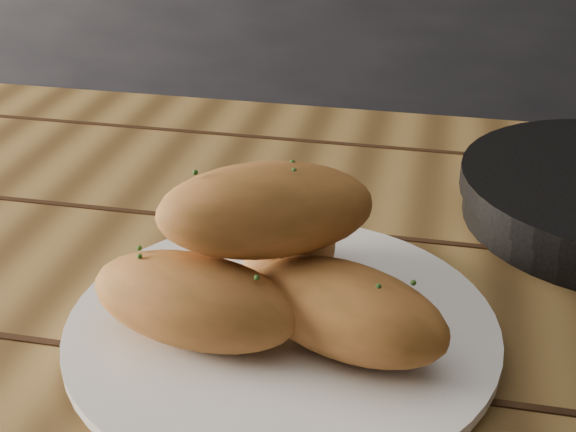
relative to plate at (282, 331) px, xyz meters
The scene contains 3 objects.
counter 1.67m from the plate, 102.95° to the left, with size 2.80×0.60×0.90m, color black.
plate is the anchor object (origin of this frame).
bread_rolls 0.05m from the plate, 149.04° to the right, with size 0.25×0.20×0.12m.
Camera 1 is at (0.47, -0.35, 1.09)m, focal length 50.00 mm.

